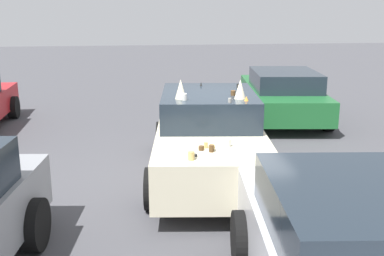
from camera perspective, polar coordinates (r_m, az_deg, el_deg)
ground_plane at (r=8.48m, az=2.02°, el=-5.83°), size 60.00×60.00×0.00m
art_car_decorated at (r=8.27m, az=2.06°, el=-0.85°), size 4.80×2.44×1.82m
parked_sedan_far_left at (r=12.83m, az=11.03°, el=4.14°), size 4.70×2.45×1.34m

